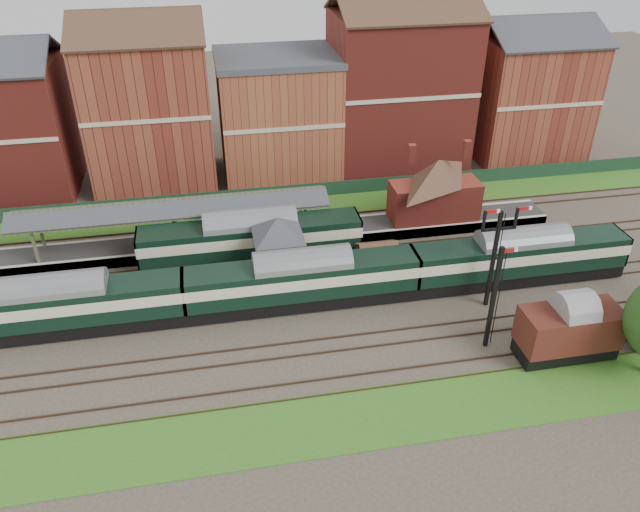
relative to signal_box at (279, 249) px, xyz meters
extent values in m
plane|color=#473D33|center=(3.00, -3.25, -3.19)|extent=(160.00, 160.00, 0.00)
cube|color=#2D6619|center=(3.00, 12.75, -3.16)|extent=(90.00, 4.50, 0.06)
cube|color=#2D6619|center=(3.00, -15.25, -3.16)|extent=(90.00, 5.00, 0.06)
cube|color=#193823|center=(3.00, 14.75, -2.44)|extent=(90.00, 0.12, 1.50)
cube|color=#2D2D2D|center=(-2.00, 6.50, -2.69)|extent=(55.00, 3.40, 1.00)
cube|color=#566B4C|center=(0.00, 0.00, -1.99)|extent=(3.40, 3.20, 2.40)
cube|color=#494D30|center=(0.00, 0.00, 0.21)|extent=(3.60, 3.40, 2.00)
pyramid|color=#383A3F|center=(0.00, 0.00, 2.01)|extent=(5.40, 5.40, 1.60)
cube|color=maroon|center=(8.00, 0.00, -2.09)|extent=(3.00, 2.40, 2.20)
cube|color=#4C3323|center=(8.00, -0.65, -0.64)|extent=(3.20, 1.34, 0.79)
cube|color=#4C3323|center=(8.00, 0.65, -0.64)|extent=(3.20, 1.34, 0.79)
cube|color=maroon|center=(15.00, 6.50, -0.44)|extent=(8.00, 3.00, 3.50)
pyramid|color=#4C3323|center=(15.00, 6.50, 2.41)|extent=(8.10, 8.10, 2.20)
cube|color=maroon|center=(12.50, 6.50, 2.91)|extent=(0.60, 0.60, 1.60)
cube|color=maroon|center=(17.50, 6.50, 2.91)|extent=(0.60, 0.60, 1.60)
cube|color=#494D30|center=(-19.00, 5.20, -0.49)|extent=(0.22, 0.22, 3.40)
cube|color=#494D30|center=(3.00, 7.80, -0.49)|extent=(0.22, 0.22, 3.40)
cube|color=#383A3F|center=(-8.00, 5.55, 1.41)|extent=(26.00, 1.99, 0.90)
cube|color=#383A3F|center=(-8.00, 7.45, 1.41)|extent=(26.00, 1.99, 0.90)
cube|color=#494D30|center=(-8.00, 6.50, 1.79)|extent=(26.00, 0.20, 0.20)
cube|color=black|center=(15.00, -5.75, 0.81)|extent=(0.25, 0.25, 8.00)
cube|color=black|center=(15.00, -5.75, 3.41)|extent=(2.60, 0.18, 0.18)
cube|color=#B2140F|center=(14.35, -5.75, 4.86)|extent=(1.10, 0.08, 0.25)
cube|color=#B2140F|center=(16.75, -5.75, 4.86)|extent=(1.10, 0.08, 0.25)
cube|color=black|center=(13.00, -10.25, 0.81)|extent=(0.25, 0.25, 8.00)
cube|color=#B2140F|center=(13.55, -10.25, 4.51)|extent=(1.10, 0.08, 0.25)
cube|color=maroon|center=(-10.00, 21.75, 4.31)|extent=(12.00, 10.00, 15.00)
cube|color=brown|center=(3.00, 21.75, 2.81)|extent=(12.00, 10.00, 12.00)
cube|color=maroon|center=(16.00, 21.75, 4.81)|extent=(14.00, 10.00, 16.00)
cube|color=maroon|center=(31.00, 21.75, 3.31)|extent=(12.00, 10.00, 13.00)
cube|color=black|center=(-15.97, -3.25, -2.50)|extent=(17.29, 2.42, 1.06)
cube|color=black|center=(-15.97, -3.25, -0.73)|extent=(17.29, 2.69, 2.50)
cube|color=beige|center=(-15.97, -3.25, -0.43)|extent=(17.31, 2.73, 0.86)
cube|color=slate|center=(-15.97, -3.25, 0.67)|extent=(17.29, 2.69, 0.58)
cube|color=black|center=(1.32, -3.25, -2.50)|extent=(17.29, 2.42, 1.06)
cube|color=black|center=(1.32, -3.25, -0.73)|extent=(17.29, 2.69, 2.50)
cube|color=beige|center=(1.32, -3.25, -0.43)|extent=(17.31, 2.73, 0.86)
cube|color=slate|center=(1.32, -3.25, 0.67)|extent=(17.29, 2.69, 0.58)
cube|color=black|center=(18.61, -3.25, -2.50)|extent=(17.29, 2.42, 1.06)
cube|color=black|center=(18.61, -3.25, -0.73)|extent=(17.29, 2.69, 2.50)
cube|color=beige|center=(18.61, -3.25, -0.43)|extent=(17.31, 2.73, 0.86)
cube|color=slate|center=(18.61, -3.25, 0.67)|extent=(17.29, 2.69, 0.58)
cube|color=black|center=(-1.87, 3.25, -2.48)|extent=(18.09, 2.53, 1.11)
cube|color=black|center=(-1.87, 3.25, -0.62)|extent=(18.09, 2.81, 2.61)
cube|color=beige|center=(-1.87, 3.25, -0.31)|extent=(18.11, 2.85, 0.90)
cube|color=slate|center=(-1.87, 3.25, 0.84)|extent=(18.09, 2.81, 0.60)
cube|color=black|center=(17.74, -12.25, -2.54)|extent=(6.57, 2.42, 0.99)
cube|color=#461C14|center=(17.74, -12.25, -0.73)|extent=(6.57, 2.85, 2.63)
cube|color=gray|center=(17.74, -12.25, 0.71)|extent=(6.57, 2.85, 0.48)
camera|label=1|loc=(-4.60, -41.02, 25.02)|focal=35.00mm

